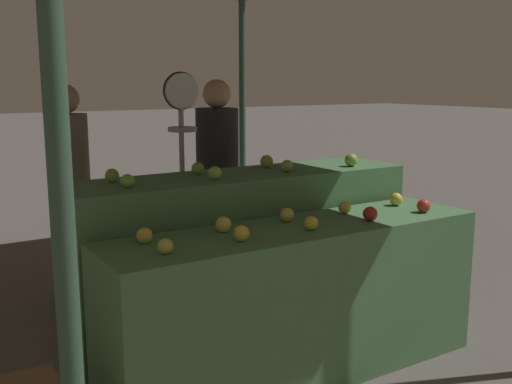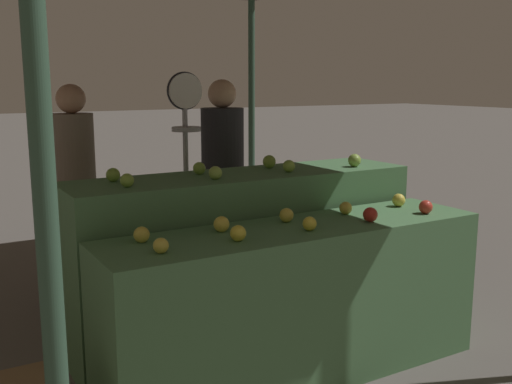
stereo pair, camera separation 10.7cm
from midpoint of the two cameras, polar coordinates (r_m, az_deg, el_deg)
name	(u,v)px [view 2 (the right image)]	position (r m, az deg, el deg)	size (l,w,h in m)	color
ground_plane	(297,374)	(3.55, 4.78, -16.93)	(60.00, 60.00, 0.00)	#59544F
display_counter_front	(297,302)	(3.37, 4.89, -10.43)	(2.21, 0.55, 0.86)	#4C7A4C
display_counter_back	(244,257)	(3.81, -0.32, -6.20)	(2.21, 0.55, 1.07)	#4C7A4C
apple_front_0	(161,246)	(2.75, -7.95, -5.09)	(0.07, 0.07, 0.07)	gold
apple_front_1	(238,233)	(2.93, -0.68, -3.95)	(0.08, 0.08, 0.08)	gold
apple_front_2	(309,224)	(3.15, 6.08, -3.02)	(0.08, 0.08, 0.08)	gold
apple_front_3	(370,215)	(3.39, 11.72, -2.13)	(0.08, 0.08, 0.08)	#AD281E
apple_front_4	(426,207)	(3.68, 16.66, -1.38)	(0.08, 0.08, 0.08)	red
apple_front_5	(142,235)	(2.95, -9.83, -4.03)	(0.08, 0.08, 0.08)	gold
apple_front_6	(221,224)	(3.11, -2.33, -3.08)	(0.08, 0.08, 0.08)	yellow
apple_front_7	(287,215)	(3.33, 3.86, -2.21)	(0.08, 0.08, 0.08)	gold
apple_front_8	(346,208)	(3.56, 9.39, -1.52)	(0.08, 0.08, 0.08)	gold
apple_front_9	(399,200)	(3.85, 14.21, -0.76)	(0.08, 0.08, 0.08)	yellow
apple_back_0	(127,180)	(3.27, -11.27, 1.10)	(0.08, 0.08, 0.08)	#84AD3D
apple_back_1	(215,173)	(3.46, -3.01, 1.83)	(0.08, 0.08, 0.08)	#8EB247
apple_back_2	(289,166)	(3.75, 3.97, 2.48)	(0.08, 0.08, 0.08)	#84AD3D
apple_back_3	(354,160)	(4.04, 10.11, 2.98)	(0.09, 0.09, 0.09)	#8EB247
apple_back_4	(113,175)	(3.47, -12.61, 1.60)	(0.08, 0.08, 0.08)	#7AA338
apple_back_5	(199,168)	(3.66, -4.60, 2.26)	(0.08, 0.08, 0.08)	#7AA338
apple_back_6	(269,162)	(3.92, 2.05, 2.91)	(0.09, 0.09, 0.09)	#84AD3D
produce_scale	(186,142)	(4.17, -5.96, 4.80)	(0.26, 0.20, 1.70)	#99999E
person_vendor_at_scale	(223,169)	(4.65, -2.53, 2.16)	(0.40, 0.40, 1.65)	#2D2D38
person_customer_left	(75,176)	(4.60, -16.22, 1.50)	(0.32, 0.32, 1.61)	#2D2D38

